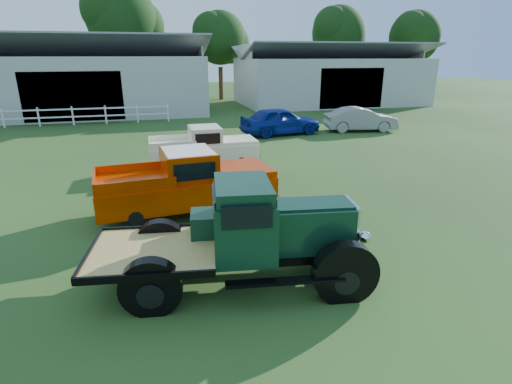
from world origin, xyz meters
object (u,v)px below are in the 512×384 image
object	(u,v)px
white_pickup	(203,148)
misc_car_blue	(280,121)
vintage_flatbed	(238,234)
red_pickup	(186,182)
misc_car_grey	(360,119)

from	to	relation	value
white_pickup	misc_car_blue	distance (m)	7.78
vintage_flatbed	misc_car_blue	world-z (taller)	vintage_flatbed
vintage_flatbed	red_pickup	world-z (taller)	vintage_flatbed
misc_car_blue	misc_car_grey	xyz separation A→B (m)	(4.96, -0.13, -0.08)
vintage_flatbed	red_pickup	bearing A→B (deg)	106.61
red_pickup	white_pickup	world-z (taller)	red_pickup
red_pickup	misc_car_grey	distance (m)	15.37
red_pickup	white_pickup	bearing A→B (deg)	71.21
vintage_flatbed	red_pickup	size ratio (longest dim) A/B	1.05
misc_car_blue	red_pickup	bearing A→B (deg)	141.24
vintage_flatbed	white_pickup	bearing A→B (deg)	94.60
white_pickup	misc_car_grey	size ratio (longest dim) A/B	1.05
vintage_flatbed	white_pickup	world-z (taller)	vintage_flatbed
misc_car_blue	misc_car_grey	distance (m)	4.96
red_pickup	misc_car_grey	size ratio (longest dim) A/B	1.21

